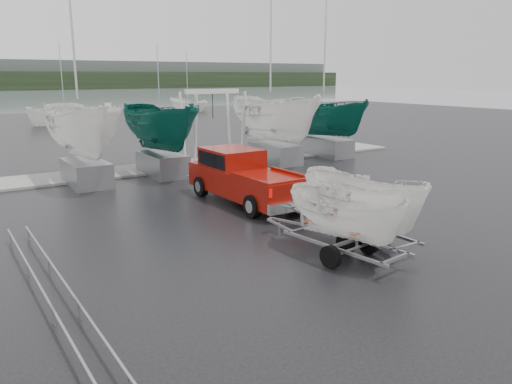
# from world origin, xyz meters

# --- Properties ---
(ground_plane) EXTENTS (120.00, 120.00, 0.00)m
(ground_plane) POSITION_xyz_m (0.00, 0.00, 0.00)
(ground_plane) COLOR black
(ground_plane) RESTS_ON ground
(dock) EXTENTS (30.00, 3.00, 0.12)m
(dock) POSITION_xyz_m (0.00, 13.00, 0.05)
(dock) COLOR #979691
(dock) RESTS_ON ground
(pickup_truck) EXTENTS (2.28, 6.06, 2.01)m
(pickup_truck) POSITION_xyz_m (-0.78, 4.61, 1.05)
(pickup_truck) COLOR maroon
(pickup_truck) RESTS_ON ground
(trailer_hitched) EXTENTS (1.79, 3.61, 5.02)m
(trailer_hitched) POSITION_xyz_m (-0.71, -1.92, 2.72)
(trailer_hitched) COLOR gray
(trailer_hitched) RESTS_ON ground
(trailer_parked) EXTENTS (1.84, 3.72, 4.34)m
(trailer_parked) POSITION_xyz_m (-1.81, -2.42, 2.37)
(trailer_parked) COLOR gray
(trailer_parked) RESTS_ON ground
(boat_hoist) EXTENTS (3.30, 2.18, 4.12)m
(boat_hoist) POSITION_xyz_m (2.51, 13.00, 2.67)
(boat_hoist) COLOR silver
(boat_hoist) RESTS_ON ground
(keelboat_0) EXTENTS (2.66, 3.20, 10.84)m
(keelboat_0) POSITION_xyz_m (-5.13, 11.00, 4.24)
(keelboat_0) COLOR gray
(keelboat_0) RESTS_ON ground
(keelboat_1) EXTENTS (2.50, 3.20, 7.74)m
(keelboat_1) POSITION_xyz_m (-1.34, 11.20, 3.96)
(keelboat_1) COLOR gray
(keelboat_1) RESTS_ON ground
(keelboat_2) EXTENTS (2.77, 3.20, 10.95)m
(keelboat_2) POSITION_xyz_m (5.38, 11.00, 4.41)
(keelboat_2) COLOR gray
(keelboat_2) RESTS_ON ground
(keelboat_3) EXTENTS (2.40, 3.20, 10.57)m
(keelboat_3) POSITION_xyz_m (9.54, 11.30, 3.82)
(keelboat_3) COLOR gray
(keelboat_3) RESTS_ON ground
(mast_rack_0) EXTENTS (0.56, 6.50, 0.06)m
(mast_rack_0) POSITION_xyz_m (-9.00, 1.00, 0.35)
(mast_rack_0) COLOR gray
(mast_rack_0) RESTS_ON ground
(mast_rack_1) EXTENTS (0.56, 6.50, 0.06)m
(mast_rack_1) POSITION_xyz_m (-9.00, -5.00, 0.35)
(mast_rack_1) COLOR gray
(mast_rack_1) RESTS_ON ground
(moored_boat_1) EXTENTS (3.45, 3.39, 11.86)m
(moored_boat_1) POSITION_xyz_m (0.76, 41.01, 0.00)
(moored_boat_1) COLOR white
(moored_boat_1) RESTS_ON ground
(moored_boat_2) EXTENTS (2.85, 2.78, 11.48)m
(moored_boat_2) POSITION_xyz_m (9.83, 38.38, 0.00)
(moored_boat_2) COLOR white
(moored_boat_2) RESTS_ON ground
(moored_boat_3) EXTENTS (3.38, 3.43, 11.59)m
(moored_boat_3) POSITION_xyz_m (19.94, 52.65, 0.00)
(moored_boat_3) COLOR white
(moored_boat_3) RESTS_ON ground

